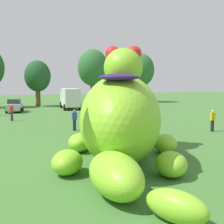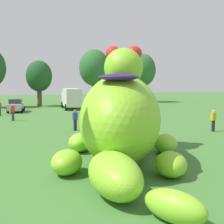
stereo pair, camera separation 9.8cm
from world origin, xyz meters
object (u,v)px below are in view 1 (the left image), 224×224
car_silver (15,106)px  spectator_near_inflatable (12,112)px  box_truck (70,98)px  spectator_wandering (212,121)px  giant_inflatable_creature (121,117)px  spectator_mid_field (74,120)px

car_silver → spectator_near_inflatable: size_ratio=2.57×
box_truck → spectator_wandering: bearing=-79.7°
spectator_wandering → spectator_near_inflatable: bearing=135.4°
car_silver → spectator_wandering: (12.21, -22.43, -0.01)m
giant_inflatable_creature → box_truck: size_ratio=1.79×
box_truck → spectator_mid_field: size_ratio=3.88×
giant_inflatable_creature → spectator_mid_field: size_ratio=6.95×
giant_inflatable_creature → spectator_near_inflatable: bearing=98.8°
box_truck → spectator_near_inflatable: box_truck is taller
spectator_near_inflatable → spectator_wandering: (13.63, -13.47, 0.00)m
car_silver → spectator_mid_field: bearing=-82.2°
car_silver → spectator_near_inflatable: 9.08m
giant_inflatable_creature → spectator_mid_field: bearing=84.8°
box_truck → spectator_wandering: (4.33, -23.87, -0.75)m
box_truck → spectator_near_inflatable: size_ratio=3.88×
spectator_near_inflatable → spectator_mid_field: (3.81, -8.50, 0.00)m
giant_inflatable_creature → spectator_mid_field: 10.26m
car_silver → spectator_wandering: car_silver is taller
box_truck → spectator_mid_field: (-5.49, -18.90, -0.75)m
giant_inflatable_creature → box_truck: giant_inflatable_creature is taller
box_truck → spectator_near_inflatable: 13.98m
spectator_mid_field → box_truck: bearing=73.8°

